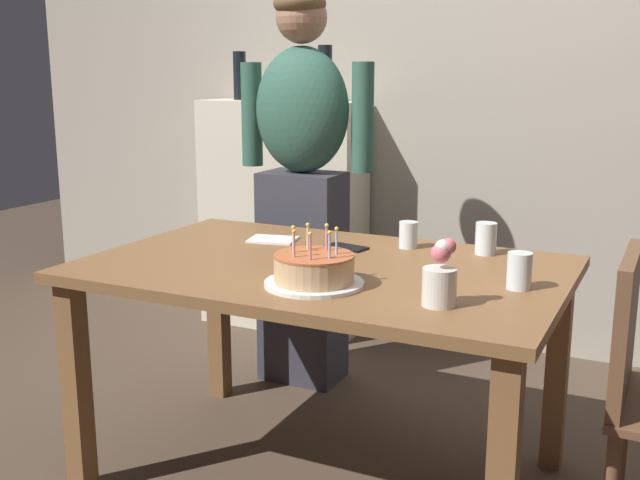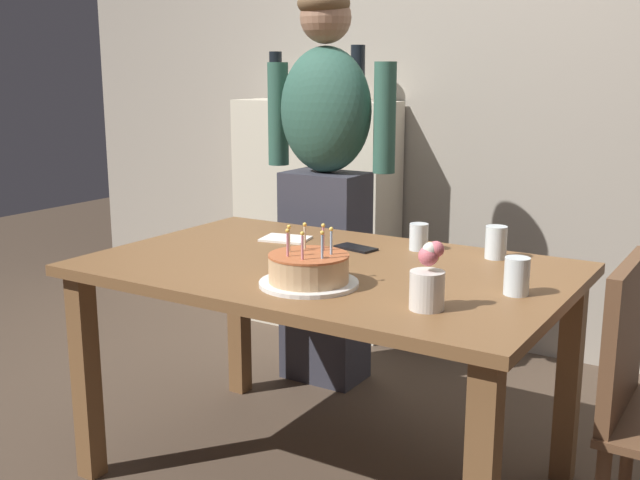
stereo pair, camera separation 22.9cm
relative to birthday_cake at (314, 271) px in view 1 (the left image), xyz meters
name	(u,v)px [view 1 (the left image)]	position (x,y,z in m)	size (l,w,h in m)	color
ground_plane	(323,475)	(-0.08, 0.24, -0.78)	(10.00, 10.00, 0.00)	#47382B
back_wall	(463,79)	(-0.08, 1.79, 0.52)	(5.20, 0.10, 2.60)	#9E9384
dining_table	(324,293)	(-0.08, 0.24, -0.14)	(1.50, 0.96, 0.74)	brown
birthday_cake	(314,271)	(0.00, 0.00, 0.00)	(0.29, 0.29, 0.17)	white
water_glass_near	(519,271)	(0.53, 0.22, 0.01)	(0.07, 0.07, 0.10)	silver
water_glass_far	(408,235)	(0.08, 0.57, 0.00)	(0.06, 0.06, 0.09)	silver
water_glass_side	(486,239)	(0.35, 0.59, 0.01)	(0.07, 0.07, 0.11)	silver
cell_phone	(347,247)	(-0.11, 0.47, -0.04)	(0.14, 0.07, 0.01)	black
napkin_stack	(273,240)	(-0.39, 0.46, -0.04)	(0.17, 0.12, 0.01)	white
flower_vase	(440,276)	(0.38, -0.03, 0.04)	(0.09, 0.09, 0.18)	silver
person_man_bearded	(302,183)	(-0.53, 0.96, 0.09)	(0.61, 0.27, 1.66)	#33333D
shelf_cabinet	(283,214)	(-0.96, 1.57, -0.18)	(0.86, 0.30, 1.46)	beige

